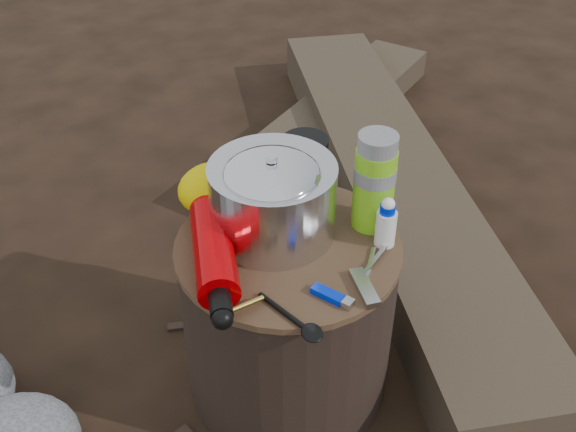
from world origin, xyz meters
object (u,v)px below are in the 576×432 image
object	(u,v)px
fuel_bottle	(214,250)
log_main	(391,182)
travel_mug	(305,168)
stump	(288,318)
camping_pot	(272,200)
thermos	(374,182)

from	to	relation	value
fuel_bottle	log_main	bearing A→B (deg)	49.40
log_main	travel_mug	xyz separation A→B (m)	(-0.44, -0.39, 0.40)
stump	log_main	world-z (taller)	stump
log_main	travel_mug	world-z (taller)	travel_mug
stump	fuel_bottle	world-z (taller)	fuel_bottle
camping_pot	fuel_bottle	bearing A→B (deg)	-161.22
travel_mug	fuel_bottle	bearing A→B (deg)	-147.32
camping_pot	travel_mug	world-z (taller)	camping_pot
thermos	travel_mug	bearing A→B (deg)	124.01
stump	camping_pot	xyz separation A→B (m)	(-0.02, 0.03, 0.29)
log_main	camping_pot	world-z (taller)	camping_pot
stump	log_main	size ratio (longest dim) A/B	0.24
camping_pot	thermos	world-z (taller)	thermos
fuel_bottle	thermos	xyz separation A→B (m)	(0.33, 0.02, 0.06)
stump	thermos	world-z (taller)	thermos
camping_pot	thermos	bearing A→B (deg)	-7.43
stump	travel_mug	size ratio (longest dim) A/B	3.23
thermos	travel_mug	distance (m)	0.17
log_main	travel_mug	distance (m)	0.71
stump	fuel_bottle	xyz separation A→B (m)	(-0.15, -0.01, 0.24)
fuel_bottle	thermos	size ratio (longest dim) A/B	1.57
stump	log_main	distance (m)	0.77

